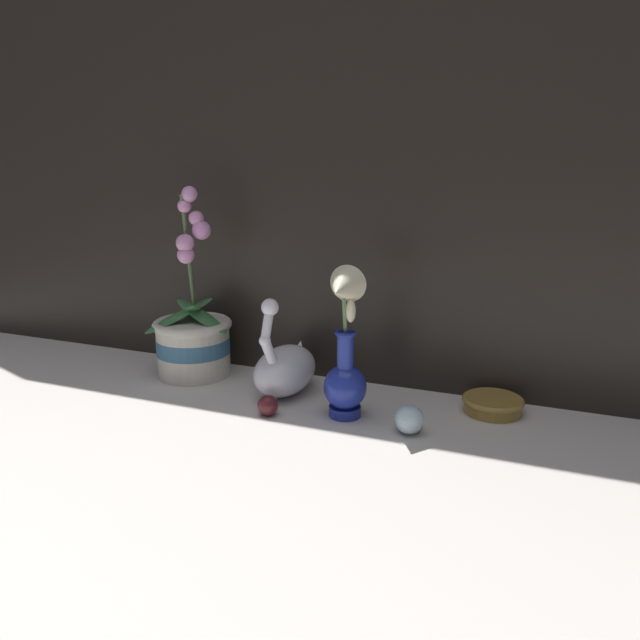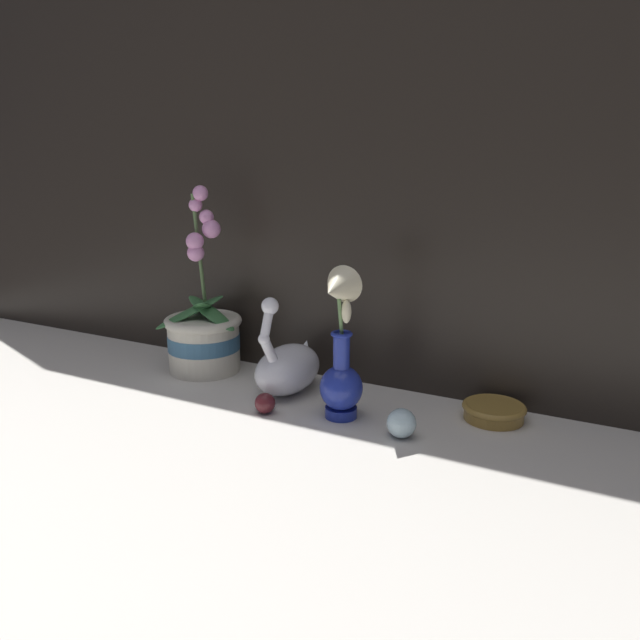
{
  "view_description": "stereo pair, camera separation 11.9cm",
  "coord_description": "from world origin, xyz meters",
  "views": [
    {
      "loc": [
        0.43,
        -0.93,
        0.47
      ],
      "look_at": [
        -0.0,
        0.14,
        0.17
      ],
      "focal_mm": 35.0,
      "sensor_mm": 36.0,
      "label": 1
    },
    {
      "loc": [
        0.53,
        -0.89,
        0.47
      ],
      "look_at": [
        -0.0,
        0.14,
        0.17
      ],
      "focal_mm": 35.0,
      "sensor_mm": 36.0,
      "label": 2
    }
  ],
  "objects": [
    {
      "name": "ground_plane",
      "position": [
        0.0,
        0.0,
        0.0
      ],
      "size": [
        2.8,
        2.8,
        0.0
      ],
      "primitive_type": "plane",
      "color": "beige"
    },
    {
      "name": "window_backdrop",
      "position": [
        0.0,
        0.29,
        0.6
      ],
      "size": [
        2.8,
        0.03,
        1.2
      ],
      "color": "black",
      "rests_on": "ground_plane"
    },
    {
      "name": "orchid_potted_plant",
      "position": [
        -0.32,
        0.19,
        0.09
      ],
      "size": [
        0.19,
        0.19,
        0.41
      ],
      "color": "beige",
      "rests_on": "ground_plane"
    },
    {
      "name": "swan_figurine",
      "position": [
        -0.09,
        0.16,
        0.06
      ],
      "size": [
        0.11,
        0.21,
        0.21
      ],
      "color": "white",
      "rests_on": "ground_plane"
    },
    {
      "name": "blue_vase",
      "position": [
        0.07,
        0.09,
        0.12
      ],
      "size": [
        0.08,
        0.1,
        0.29
      ],
      "color": "navy",
      "rests_on": "ground_plane"
    },
    {
      "name": "glass_sphere",
      "position": [
        0.2,
        0.06,
        0.03
      ],
      "size": [
        0.05,
        0.05,
        0.05
      ],
      "color": "silver",
      "rests_on": "ground_plane"
    },
    {
      "name": "amber_dish",
      "position": [
        0.32,
        0.21,
        0.02
      ],
      "size": [
        0.12,
        0.12,
        0.03
      ],
      "color": "olive",
      "rests_on": "ground_plane"
    },
    {
      "name": "glass_bauble",
      "position": [
        -0.07,
        0.04,
        0.02
      ],
      "size": [
        0.04,
        0.04,
        0.04
      ],
      "color": "#4C191E",
      "rests_on": "ground_plane"
    }
  ]
}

